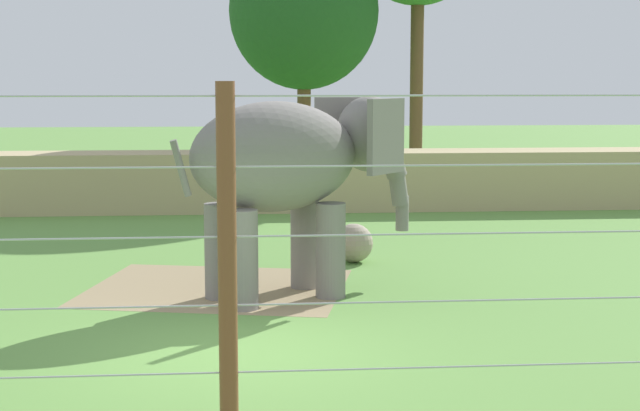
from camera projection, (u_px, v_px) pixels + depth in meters
name	position (u px, v px, depth m)	size (l,w,h in m)	color
ground_plane	(235.00, 351.00, 12.79)	(120.00, 120.00, 0.00)	#609342
dirt_patch	(217.00, 288.00, 16.64)	(4.34, 3.66, 0.01)	#937F5B
embankment_wall	(237.00, 181.00, 26.38)	(36.00, 1.80, 1.61)	tan
elephant	(293.00, 165.00, 15.79)	(4.13, 2.94, 3.32)	gray
enrichment_ball	(354.00, 243.00, 18.90)	(0.77, 0.77, 0.77)	gray
cable_fence	(230.00, 260.00, 9.59)	(10.40, 0.19, 3.59)	brown
tree_far_left	(304.00, 12.00, 30.54)	(4.78, 4.78, 8.26)	brown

